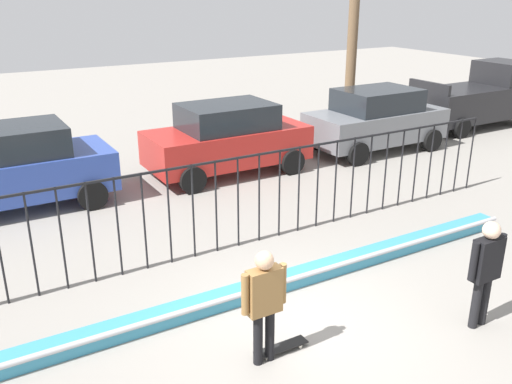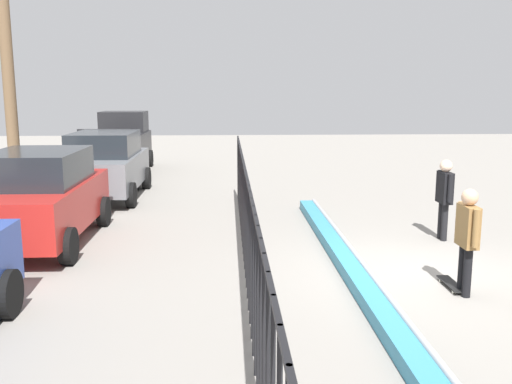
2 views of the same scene
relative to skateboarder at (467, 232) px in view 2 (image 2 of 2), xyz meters
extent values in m
plane|color=gray|center=(0.95, 0.42, -0.99)|extent=(60.00, 60.00, 0.00)
cube|color=teal|center=(0.95, 1.52, -0.88)|extent=(11.00, 0.36, 0.22)
cylinder|color=#B2B2B7|center=(0.95, 1.34, -0.77)|extent=(11.00, 0.09, 0.09)
cylinder|color=black|center=(-3.72, 3.31, -0.08)|extent=(0.04, 0.04, 1.81)
cylinder|color=black|center=(-3.25, 3.31, -0.08)|extent=(0.04, 0.04, 1.81)
cylinder|color=black|center=(-2.79, 3.31, -0.08)|extent=(0.04, 0.04, 1.81)
cylinder|color=black|center=(-2.32, 3.31, -0.08)|extent=(0.04, 0.04, 1.81)
cylinder|color=black|center=(-1.85, 3.31, -0.08)|extent=(0.04, 0.04, 1.81)
cylinder|color=black|center=(-1.39, 3.31, -0.08)|extent=(0.04, 0.04, 1.81)
cylinder|color=black|center=(-0.92, 3.31, -0.08)|extent=(0.04, 0.04, 1.81)
cylinder|color=black|center=(-0.45, 3.31, -0.08)|extent=(0.04, 0.04, 1.81)
cylinder|color=black|center=(0.01, 3.31, -0.08)|extent=(0.04, 0.04, 1.81)
cylinder|color=black|center=(0.48, 3.31, -0.08)|extent=(0.04, 0.04, 1.81)
cylinder|color=black|center=(0.95, 3.31, -0.08)|extent=(0.04, 0.04, 1.81)
cylinder|color=black|center=(1.41, 3.31, -0.08)|extent=(0.04, 0.04, 1.81)
cylinder|color=black|center=(1.88, 3.31, -0.08)|extent=(0.04, 0.04, 1.81)
cylinder|color=black|center=(2.35, 3.31, -0.08)|extent=(0.04, 0.04, 1.81)
cylinder|color=black|center=(2.81, 3.31, -0.08)|extent=(0.04, 0.04, 1.81)
cylinder|color=black|center=(3.28, 3.31, -0.08)|extent=(0.04, 0.04, 1.81)
cylinder|color=black|center=(3.75, 3.31, -0.08)|extent=(0.04, 0.04, 1.81)
cylinder|color=black|center=(4.21, 3.31, -0.08)|extent=(0.04, 0.04, 1.81)
cylinder|color=black|center=(4.68, 3.31, -0.08)|extent=(0.04, 0.04, 1.81)
cylinder|color=black|center=(5.15, 3.31, -0.08)|extent=(0.04, 0.04, 1.81)
cylinder|color=black|center=(5.61, 3.31, -0.08)|extent=(0.04, 0.04, 1.81)
cylinder|color=black|center=(6.08, 3.31, -0.08)|extent=(0.04, 0.04, 1.81)
cylinder|color=black|center=(6.55, 3.31, -0.08)|extent=(0.04, 0.04, 1.81)
cylinder|color=black|center=(7.01, 3.31, -0.08)|extent=(0.04, 0.04, 1.81)
cylinder|color=black|center=(7.48, 3.31, -0.08)|extent=(0.04, 0.04, 1.81)
cylinder|color=black|center=(7.95, 3.31, -0.08)|extent=(0.04, 0.04, 1.81)
cube|color=black|center=(0.95, 3.31, 0.80)|extent=(14.00, 0.04, 0.04)
cylinder|color=black|center=(-0.09, 0.00, -0.61)|extent=(0.13, 0.13, 0.77)
cylinder|color=black|center=(0.09, 0.00, -0.61)|extent=(0.13, 0.13, 0.77)
cube|color=olive|center=(0.00, 0.00, 0.09)|extent=(0.47, 0.20, 0.63)
sphere|color=tan|center=(0.00, 0.00, 0.53)|extent=(0.25, 0.25, 0.25)
cylinder|color=olive|center=(-0.28, 0.00, 0.13)|extent=(0.10, 0.10, 0.57)
cylinder|color=olive|center=(0.28, 0.00, 0.13)|extent=(0.10, 0.10, 0.57)
cube|color=black|center=(0.32, 0.06, -0.93)|extent=(0.80, 0.20, 0.02)
cylinder|color=silver|center=(0.59, 0.13, -0.96)|extent=(0.05, 0.03, 0.05)
cylinder|color=silver|center=(0.59, -0.02, -0.96)|extent=(0.05, 0.03, 0.05)
cylinder|color=silver|center=(0.05, 0.13, -0.96)|extent=(0.05, 0.03, 0.05)
cylinder|color=silver|center=(0.05, -0.02, -0.96)|extent=(0.05, 0.03, 0.05)
cylinder|color=black|center=(3.11, -0.88, -0.60)|extent=(0.13, 0.13, 0.78)
cylinder|color=black|center=(3.30, -0.88, -0.60)|extent=(0.13, 0.13, 0.78)
cube|color=black|center=(3.20, -0.88, 0.12)|extent=(0.48, 0.20, 0.65)
sphere|color=beige|center=(3.20, -0.88, 0.57)|extent=(0.26, 0.26, 0.26)
cylinder|color=black|center=(2.91, -0.88, 0.15)|extent=(0.10, 0.10, 0.58)
cylinder|color=black|center=(3.49, -0.88, 0.15)|extent=(0.10, 0.10, 0.58)
cylinder|color=black|center=(-0.54, 6.64, -0.65)|extent=(0.68, 0.22, 0.68)
cube|color=#B2231E|center=(3.32, 7.42, -0.20)|extent=(4.30, 1.90, 0.90)
cube|color=#1E2328|center=(3.32, 7.42, 0.58)|extent=(2.37, 1.71, 0.66)
cylinder|color=black|center=(4.78, 8.37, -0.65)|extent=(0.68, 0.22, 0.68)
cylinder|color=black|center=(4.78, 6.47, -0.65)|extent=(0.68, 0.22, 0.68)
cylinder|color=black|center=(1.85, 6.47, -0.65)|extent=(0.68, 0.22, 0.68)
cube|color=slate|center=(8.27, 7.13, -0.20)|extent=(4.30, 1.90, 0.90)
cube|color=#1E2328|center=(8.27, 7.13, 0.58)|extent=(2.36, 1.71, 0.66)
cylinder|color=black|center=(9.73, 8.08, -0.65)|extent=(0.68, 0.22, 0.68)
cylinder|color=black|center=(9.73, 6.18, -0.65)|extent=(0.68, 0.22, 0.68)
cylinder|color=black|center=(6.81, 8.08, -0.65)|extent=(0.68, 0.22, 0.68)
cylinder|color=black|center=(6.81, 6.18, -0.65)|extent=(0.68, 0.22, 0.68)
cube|color=black|center=(13.37, 7.73, -0.10)|extent=(4.70, 1.90, 1.10)
cube|color=black|center=(14.82, 7.73, 0.85)|extent=(1.50, 1.75, 0.80)
cube|color=black|center=(11.08, 7.73, 0.63)|extent=(0.12, 1.75, 0.36)
cylinder|color=black|center=(14.97, 8.68, -0.65)|extent=(0.68, 0.22, 0.68)
cylinder|color=black|center=(14.97, 6.78, -0.65)|extent=(0.68, 0.22, 0.68)
cylinder|color=black|center=(11.77, 8.68, -0.65)|extent=(0.68, 0.22, 0.68)
cylinder|color=black|center=(11.77, 6.78, -0.65)|extent=(0.68, 0.22, 0.68)
cylinder|color=brown|center=(9.75, 10.23, 3.17)|extent=(0.36, 0.36, 8.33)
camera|label=1|loc=(-3.24, -5.34, 3.78)|focal=38.86mm
camera|label=2|loc=(-8.08, 3.59, 2.12)|focal=39.64mm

